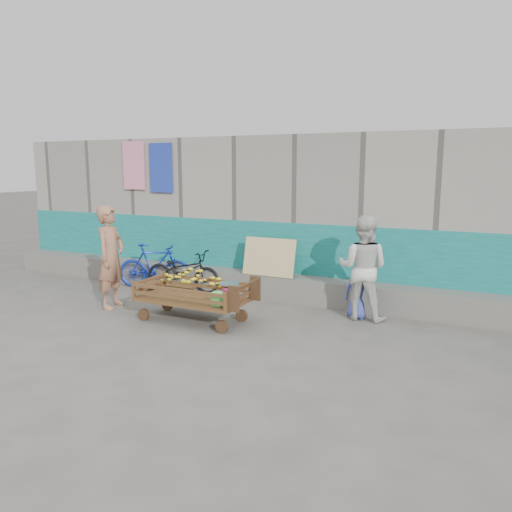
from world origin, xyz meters
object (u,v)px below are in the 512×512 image
at_px(banana_cart, 190,288).
at_px(bicycle_dark, 183,271).
at_px(bicycle_blue, 155,266).
at_px(woman, 363,268).
at_px(bench, 170,287).
at_px(vendor_man, 111,257).
at_px(child, 357,293).

relative_size(banana_cart, bicycle_dark, 1.20).
bearing_deg(bicycle_dark, bicycle_blue, 83.29).
bearing_deg(woman, bench, 3.28).
bearing_deg(bench, woman, 4.02).
xyz_separation_m(woman, bicycle_blue, (-4.27, 0.23, -0.38)).
xyz_separation_m(bench, vendor_man, (-0.50, -0.99, 0.70)).
relative_size(bench, vendor_man, 0.59).
distance_m(vendor_man, bicycle_dark, 1.61).
distance_m(banana_cart, child, 2.67).
distance_m(banana_cart, bicycle_dark, 1.94).
height_order(bench, bicycle_dark, bicycle_dark).
xyz_separation_m(vendor_man, bicycle_dark, (0.48, 1.46, -0.48)).
height_order(banana_cart, vendor_man, vendor_man).
xyz_separation_m(woman, bicycle_dark, (-3.58, 0.22, -0.42)).
height_order(vendor_man, child, vendor_man).
bearing_deg(woman, banana_cart, 27.84).
distance_m(banana_cart, bicycle_blue, 2.43).
height_order(banana_cart, bicycle_dark, bicycle_dark).
height_order(woman, bicycle_blue, woman).
xyz_separation_m(vendor_man, child, (4.01, 1.20, -0.47)).
bearing_deg(child, bicycle_dark, -1.76).
bearing_deg(woman, bicycle_blue, -3.88).
height_order(vendor_man, bicycle_dark, vendor_man).
bearing_deg(banana_cart, bicycle_blue, 140.37).
bearing_deg(woman, child, 27.26).
height_order(banana_cart, bench, banana_cart).
relative_size(vendor_man, bicycle_blue, 1.18).
relative_size(bicycle_dark, bicycle_blue, 1.05).
bearing_deg(vendor_man, bicycle_blue, -2.06).
xyz_separation_m(banana_cart, child, (2.34, 1.28, -0.12)).
bearing_deg(bicycle_blue, woman, -113.11).
distance_m(bench, bicycle_dark, 0.52).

